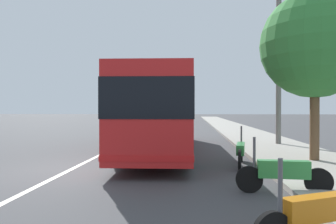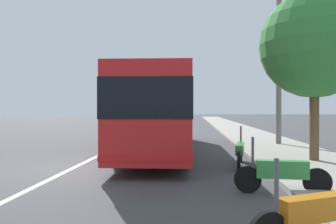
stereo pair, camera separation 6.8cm
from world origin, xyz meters
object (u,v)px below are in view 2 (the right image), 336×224
(roadside_tree_near_camera, at_px, (315,45))
(utility_pole, at_px, (279,68))
(coach_bus, at_px, (161,111))
(motorcycle_nearest_curb, at_px, (318,214))
(car_side_street, at_px, (181,117))
(motorcycle_mid_row, at_px, (240,151))
(motorcycle_angled, at_px, (281,173))
(car_behind_bus, at_px, (156,116))
(car_ahead_same_lane, at_px, (156,116))

(roadside_tree_near_camera, relative_size, utility_pole, 0.75)
(coach_bus, relative_size, motorcycle_nearest_curb, 6.01)
(coach_bus, relative_size, roadside_tree_near_camera, 2.10)
(car_side_street, height_order, utility_pole, utility_pole)
(roadside_tree_near_camera, bearing_deg, motorcycle_mid_row, 101.62)
(motorcycle_angled, relative_size, car_behind_bus, 0.43)
(roadside_tree_near_camera, bearing_deg, car_side_street, 9.18)
(motorcycle_nearest_curb, relative_size, car_behind_bus, 0.44)
(motorcycle_angled, height_order, motorcycle_mid_row, motorcycle_mid_row)
(car_ahead_same_lane, relative_size, utility_pole, 0.52)
(car_ahead_same_lane, bearing_deg, motorcycle_mid_row, 11.38)
(motorcycle_mid_row, distance_m, car_behind_bus, 42.02)
(motorcycle_angled, height_order, car_ahead_same_lane, car_ahead_same_lane)
(motorcycle_mid_row, relative_size, car_ahead_same_lane, 0.57)
(motorcycle_mid_row, xyz_separation_m, car_behind_bus, (41.31, 7.73, 0.21))
(coach_bus, xyz_separation_m, roadside_tree_near_camera, (-3.02, -5.54, 2.25))
(motorcycle_nearest_curb, bearing_deg, utility_pole, -127.23)
(motorcycle_nearest_curb, xyz_separation_m, motorcycle_angled, (2.68, -0.25, 0.01))
(car_behind_bus, xyz_separation_m, car_ahead_same_lane, (6.60, 0.77, -0.01))
(coach_bus, relative_size, utility_pole, 1.58)
(car_behind_bus, bearing_deg, coach_bus, 3.83)
(car_behind_bus, height_order, car_ahead_same_lane, car_behind_bus)
(coach_bus, xyz_separation_m, car_ahead_same_lane, (44.36, 5.51, -1.12))
(car_side_street, bearing_deg, car_behind_bus, 40.37)
(motorcycle_mid_row, height_order, roadside_tree_near_camera, roadside_tree_near_camera)
(coach_bus, height_order, roadside_tree_near_camera, roadside_tree_near_camera)
(coach_bus, relative_size, motorcycle_mid_row, 5.35)
(utility_pole, bearing_deg, car_ahead_same_lane, 14.88)
(roadside_tree_near_camera, xyz_separation_m, utility_pole, (5.13, -0.18, -0.14))
(car_ahead_same_lane, bearing_deg, car_side_street, 26.43)
(motorcycle_mid_row, relative_size, car_behind_bus, 0.49)
(motorcycle_angled, bearing_deg, car_ahead_same_lane, -75.58)
(car_ahead_same_lane, bearing_deg, car_behind_bus, 7.95)
(car_side_street, bearing_deg, coach_bus, 176.22)
(motorcycle_angled, height_order, utility_pole, utility_pole)
(car_side_street, bearing_deg, motorcycle_angled, -179.10)
(coach_bus, relative_size, car_side_street, 3.00)
(car_side_street, distance_m, roadside_tree_near_camera, 36.95)
(motorcycle_mid_row, height_order, car_ahead_same_lane, car_ahead_same_lane)
(car_behind_bus, height_order, utility_pole, utility_pole)
(car_behind_bus, bearing_deg, motorcycle_nearest_curb, 6.09)
(coach_bus, height_order, car_behind_bus, coach_bus)
(motorcycle_angled, relative_size, car_side_street, 0.50)
(motorcycle_angled, distance_m, motorcycle_mid_row, 3.48)
(motorcycle_nearest_curb, bearing_deg, roadside_tree_near_camera, -134.76)
(coach_bus, height_order, utility_pole, utility_pole)
(motorcycle_nearest_curb, distance_m, car_side_street, 43.13)
(motorcycle_nearest_curb, relative_size, motorcycle_mid_row, 0.89)
(motorcycle_nearest_curb, distance_m, car_behind_bus, 48.09)
(car_side_street, xyz_separation_m, car_ahead_same_lane, (11.05, 5.18, -0.01))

